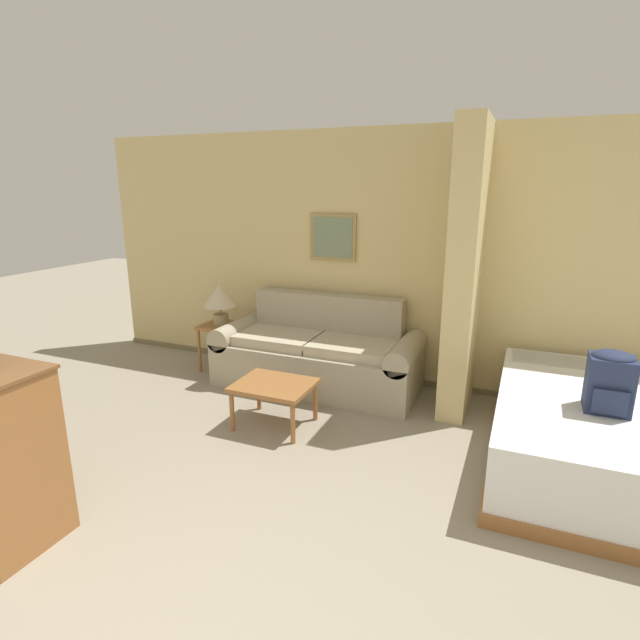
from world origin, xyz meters
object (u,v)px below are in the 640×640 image
coffee_table (274,388)px  couch (318,355)px  bed (599,433)px  backpack (610,380)px  table_lamp (220,297)px

coffee_table → couch: bearing=90.4°
coffee_table → bed: size_ratio=0.32×
coffee_table → bed: 2.55m
backpack → couch: bearing=160.9°
couch → table_lamp: bearing=178.2°
coffee_table → backpack: bearing=2.7°
backpack → table_lamp: bearing=166.3°
couch → table_lamp: 1.31m
couch → coffee_table: size_ratio=3.22×
couch → bed: (2.53, -0.66, -0.06)m
bed → table_lamp: bearing=169.5°
coffee_table → backpack: size_ratio=1.52×
table_lamp → backpack: 3.83m
coffee_table → bed: (2.53, 0.33, -0.07)m
couch → bed: size_ratio=1.02×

